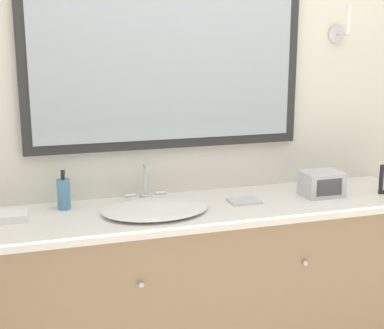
% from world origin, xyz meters
% --- Properties ---
extents(wall_back, '(8.00, 0.18, 2.55)m').
position_xyz_m(wall_back, '(-0.00, 0.59, 1.29)').
color(wall_back, silver).
rests_on(wall_back, ground_plane).
extents(vanity_counter, '(2.13, 0.53, 0.91)m').
position_xyz_m(vanity_counter, '(0.00, 0.30, 0.46)').
color(vanity_counter, '#937556').
rests_on(vanity_counter, ground_plane).
extents(sink_basin, '(0.47, 0.40, 0.18)m').
position_xyz_m(sink_basin, '(-0.26, 0.28, 0.93)').
color(sink_basin, white).
rests_on(sink_basin, vanity_counter).
extents(soap_bottle, '(0.06, 0.06, 0.18)m').
position_xyz_m(soap_bottle, '(-0.63, 0.44, 0.98)').
color(soap_bottle, teal).
rests_on(soap_bottle, vanity_counter).
extents(appliance_box, '(0.19, 0.14, 0.12)m').
position_xyz_m(appliance_box, '(0.58, 0.29, 0.97)').
color(appliance_box, '#BCBCC1').
rests_on(appliance_box, vanity_counter).
extents(hand_towel_near_sink, '(0.16, 0.13, 0.03)m').
position_xyz_m(hand_towel_near_sink, '(-0.87, 0.35, 0.93)').
color(hand_towel_near_sink, white).
rests_on(hand_towel_near_sink, vanity_counter).
extents(metal_tray, '(0.14, 0.11, 0.01)m').
position_xyz_m(metal_tray, '(0.18, 0.30, 0.91)').
color(metal_tray, silver).
rests_on(metal_tray, vanity_counter).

